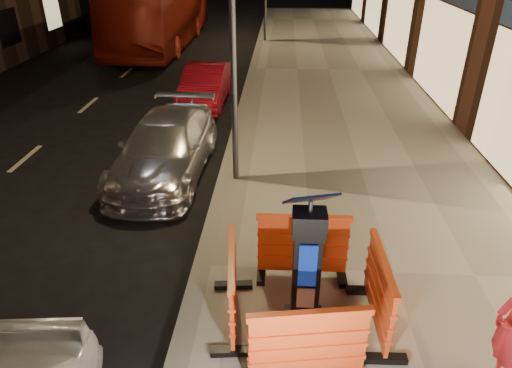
# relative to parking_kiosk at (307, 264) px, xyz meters

# --- Properties ---
(ground_plane) EXTENTS (120.00, 120.00, 0.00)m
(ground_plane) POSITION_rel_parking_kiosk_xyz_m (-1.56, 1.10, -1.12)
(ground_plane) COLOR black
(ground_plane) RESTS_ON ground
(sidewalk) EXTENTS (6.00, 60.00, 0.15)m
(sidewalk) POSITION_rel_parking_kiosk_xyz_m (1.44, 1.10, -1.05)
(sidewalk) COLOR gray
(sidewalk) RESTS_ON ground
(kerb) EXTENTS (0.30, 60.00, 0.15)m
(kerb) POSITION_rel_parking_kiosk_xyz_m (-1.56, 1.10, -1.05)
(kerb) COLOR slate
(kerb) RESTS_ON ground
(parking_kiosk) EXTENTS (0.65, 0.65, 1.94)m
(parking_kiosk) POSITION_rel_parking_kiosk_xyz_m (0.00, 0.00, 0.00)
(parking_kiosk) COLOR black
(parking_kiosk) RESTS_ON sidewalk
(barrier_front) EXTENTS (1.46, 0.78, 1.08)m
(barrier_front) POSITION_rel_parking_kiosk_xyz_m (0.00, -0.95, -0.43)
(barrier_front) COLOR #E44718
(barrier_front) RESTS_ON sidewalk
(barrier_back) EXTENTS (1.40, 0.59, 1.08)m
(barrier_back) POSITION_rel_parking_kiosk_xyz_m (0.00, 0.95, -0.43)
(barrier_back) COLOR #E44718
(barrier_back) RESTS_ON sidewalk
(barrier_kerbside) EXTENTS (0.71, 1.44, 1.08)m
(barrier_kerbside) POSITION_rel_parking_kiosk_xyz_m (-0.95, 0.00, -0.43)
(barrier_kerbside) COLOR #E44718
(barrier_kerbside) RESTS_ON sidewalk
(barrier_bldgside) EXTENTS (0.61, 1.41, 1.08)m
(barrier_bldgside) POSITION_rel_parking_kiosk_xyz_m (0.95, 0.00, -0.43)
(barrier_bldgside) COLOR #E44718
(barrier_bldgside) RESTS_ON sidewalk
(car_silver) EXTENTS (1.93, 4.47, 1.28)m
(car_silver) POSITION_rel_parking_kiosk_xyz_m (-2.91, 4.52, -1.12)
(car_silver) COLOR silver
(car_silver) RESTS_ON ground
(car_red) EXTENTS (1.34, 3.67, 1.20)m
(car_red) POSITION_rel_parking_kiosk_xyz_m (-2.81, 9.52, -1.12)
(car_red) COLOR maroon
(car_red) RESTS_ON ground
(bus_doubledecker) EXTENTS (2.76, 11.55, 3.21)m
(bus_doubledecker) POSITION_rel_parking_kiosk_xyz_m (-6.30, 18.52, -1.12)
(bus_doubledecker) COLOR maroon
(bus_doubledecker) RESTS_ON ground
(street_lamp_mid) EXTENTS (0.12, 0.12, 6.00)m
(street_lamp_mid) POSITION_rel_parking_kiosk_xyz_m (-1.31, 4.10, 2.03)
(street_lamp_mid) COLOR #3F3F44
(street_lamp_mid) RESTS_ON sidewalk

